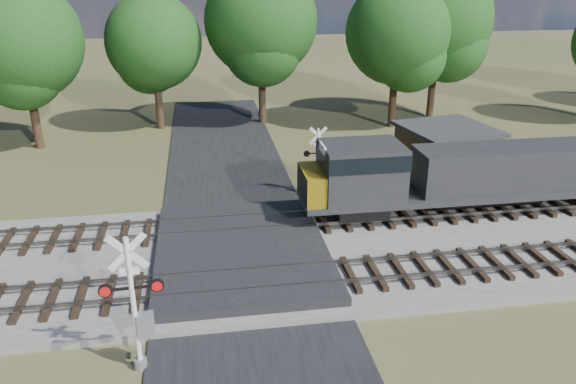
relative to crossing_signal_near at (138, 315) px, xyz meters
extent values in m
plane|color=#414625|center=(3.52, 5.78, -1.91)|extent=(160.00, 160.00, 0.00)
cube|color=gray|center=(13.52, 6.28, -1.76)|extent=(140.00, 10.00, 0.30)
cube|color=black|center=(3.52, 5.78, -1.87)|extent=(7.00, 60.00, 0.08)
cube|color=#262628|center=(3.52, 6.28, -1.60)|extent=(7.00, 9.00, 0.62)
cube|color=black|center=(5.52, 3.78, -1.52)|extent=(44.00, 2.60, 0.18)
cube|color=#59534C|center=(13.52, 3.06, -1.36)|extent=(140.00, 0.08, 0.15)
cube|color=#59534C|center=(13.52, 4.50, -1.36)|extent=(140.00, 0.08, 0.15)
cube|color=black|center=(5.52, 8.78, -1.52)|extent=(44.00, 2.60, 0.18)
cube|color=#59534C|center=(13.52, 8.06, -1.36)|extent=(140.00, 0.08, 0.15)
cube|color=#59534C|center=(13.52, 9.50, -1.36)|extent=(140.00, 0.08, 0.15)
cylinder|color=silver|center=(-0.09, 0.00, 0.32)|extent=(0.16, 0.16, 4.46)
cylinder|color=gray|center=(-0.09, 0.00, -1.75)|extent=(0.40, 0.40, 0.33)
cube|color=silver|center=(-0.09, 0.00, 2.10)|extent=(1.17, 0.10, 1.17)
cube|color=silver|center=(-0.09, 0.00, 2.10)|extent=(1.17, 0.10, 1.17)
cube|color=silver|center=(-0.09, 0.00, 1.49)|extent=(0.56, 0.06, 0.25)
cube|color=black|center=(-0.09, 0.00, 0.93)|extent=(1.79, 0.15, 0.07)
cylinder|color=red|center=(-0.82, -0.04, 0.93)|extent=(0.41, 0.13, 0.40)
cylinder|color=red|center=(0.63, 0.03, 0.93)|extent=(0.41, 0.13, 0.40)
cube|color=gray|center=(0.18, 0.01, -0.35)|extent=(0.52, 0.36, 0.73)
cylinder|color=silver|center=(8.11, 12.88, -0.09)|extent=(0.13, 0.13, 3.66)
cylinder|color=gray|center=(8.11, 12.88, -1.78)|extent=(0.33, 0.33, 0.27)
cube|color=silver|center=(8.11, 12.88, 1.38)|extent=(0.96, 0.05, 0.96)
cube|color=silver|center=(8.11, 12.88, 1.38)|extent=(0.96, 0.05, 0.96)
cube|color=silver|center=(8.11, 12.88, 0.87)|extent=(0.46, 0.04, 0.20)
cube|color=black|center=(8.11, 12.88, 0.42)|extent=(1.46, 0.08, 0.05)
cylinder|color=red|center=(8.70, 12.87, 0.42)|extent=(0.33, 0.10, 0.33)
cylinder|color=red|center=(7.51, 12.89, 0.42)|extent=(0.33, 0.10, 0.33)
cube|color=gray|center=(7.88, 12.88, -0.63)|extent=(0.42, 0.28, 0.59)
cube|color=#4D3321|center=(15.64, 13.81, -0.44)|extent=(4.92, 4.92, 2.95)
cube|color=#2E2E31|center=(15.64, 13.81, 1.14)|extent=(5.41, 5.41, 0.21)
cylinder|color=black|center=(-8.68, 23.99, 0.80)|extent=(0.56, 0.56, 5.42)
sphere|color=#133B13|center=(-8.68, 23.99, 5.14)|extent=(7.59, 7.59, 7.59)
cylinder|color=black|center=(-0.84, 27.73, 0.53)|extent=(0.56, 0.56, 4.89)
sphere|color=#133B13|center=(-0.84, 27.73, 4.45)|extent=(6.85, 6.85, 6.85)
cylinder|color=black|center=(6.92, 27.94, 1.03)|extent=(0.56, 0.56, 5.89)
sphere|color=#133B13|center=(6.92, 27.94, 5.75)|extent=(8.25, 8.25, 8.25)
cylinder|color=black|center=(16.49, 25.38, 0.76)|extent=(0.56, 0.56, 5.34)
sphere|color=#133B13|center=(16.49, 25.38, 5.03)|extent=(7.48, 7.48, 7.48)
cylinder|color=black|center=(20.52, 27.72, 0.99)|extent=(0.56, 0.56, 5.80)
sphere|color=#133B13|center=(20.52, 27.72, 5.63)|extent=(8.12, 8.12, 8.12)
camera|label=1|loc=(2.17, -14.44, 9.56)|focal=35.00mm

